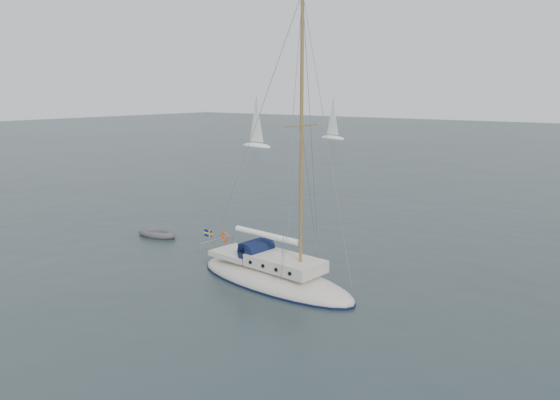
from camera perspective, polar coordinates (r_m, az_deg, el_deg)
The scene contains 5 objects.
ground at distance 28.19m, azimuth -0.92°, elevation -7.34°, with size 300.00×300.00×0.00m, color black.
sailboat at distance 25.92m, azimuth -0.62°, elevation -6.64°, with size 9.57×2.87×13.63m.
dinghy at distance 35.37m, azimuth -12.74°, elevation -3.43°, with size 2.87×1.29×0.41m.
distant_yacht_a at distance 90.10m, azimuth -2.49°, elevation 7.95°, with size 6.54×3.49×8.67m.
distant_yacht_c at distance 105.79m, azimuth 5.53°, elevation 8.29°, with size 6.13×3.27×8.13m.
Camera 1 is at (16.24, -21.20, 9.04)m, focal length 35.00 mm.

